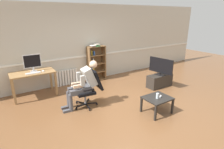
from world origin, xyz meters
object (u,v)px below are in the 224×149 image
at_px(imac_monitor, 32,62).
at_px(tv_stand, 159,81).
at_px(office_chair, 90,87).
at_px(drinking_glass, 157,96).
at_px(radiator, 67,77).
at_px(computer_mouse, 43,71).
at_px(spare_remote, 160,97).
at_px(bookshelf, 95,63).
at_px(computer_desk, 33,76).
at_px(tv_screen, 161,66).
at_px(coffee_table, 157,100).
at_px(person_seated, 83,83).
at_px(keyboard, 33,73).

height_order(imac_monitor, tv_stand, imac_monitor).
height_order(office_chair, drinking_glass, office_chair).
bearing_deg(radiator, drinking_glass, -69.71).
relative_size(office_chair, drinking_glass, 7.24).
distance_m(imac_monitor, drinking_glass, 3.62).
xyz_separation_m(computer_mouse, spare_remote, (2.14, -2.58, -0.35)).
relative_size(bookshelf, drinking_glass, 9.91).
xyz_separation_m(radiator, office_chair, (0.01, -1.80, 0.26)).
height_order(computer_desk, radiator, computer_desk).
xyz_separation_m(tv_screen, coffee_table, (-1.37, -1.19, -0.36)).
relative_size(bookshelf, tv_stand, 1.50).
height_order(bookshelf, spare_remote, bookshelf).
bearing_deg(radiator, imac_monitor, -163.94).
bearing_deg(bookshelf, computer_desk, -172.43).
bearing_deg(tv_stand, computer_mouse, 158.27).
bearing_deg(coffee_table, computer_mouse, 128.85).
bearing_deg(office_chair, bookshelf, 154.22).
distance_m(computer_desk, radiator, 1.26).
distance_m(tv_stand, tv_screen, 0.51).
xyz_separation_m(office_chair, person_seated, (-0.18, 0.02, 0.13)).
xyz_separation_m(imac_monitor, person_seated, (0.92, -1.47, -0.39)).
xyz_separation_m(computer_desk, spare_remote, (2.41, -2.70, -0.22)).
bearing_deg(computer_desk, radiator, 18.97).
bearing_deg(imac_monitor, office_chair, -53.61).
bearing_deg(person_seated, tv_screen, 93.97).
relative_size(radiator, drinking_glass, 5.51).
bearing_deg(drinking_glass, office_chair, 131.07).
relative_size(keyboard, spare_remote, 2.66).
height_order(computer_desk, imac_monitor, imac_monitor).
distance_m(tv_stand, coffee_table, 1.82).
bearing_deg(computer_mouse, imac_monitor, 138.73).
bearing_deg(computer_desk, person_seated, -55.17).
bearing_deg(drinking_glass, computer_desk, 130.05).
relative_size(bookshelf, office_chair, 1.37).
bearing_deg(tv_stand, drinking_glass, -139.19).
bearing_deg(keyboard, computer_desk, 88.26).
distance_m(imac_monitor, radiator, 1.37).
distance_m(imac_monitor, computer_mouse, 0.40).
relative_size(bookshelf, spare_remote, 8.96).
height_order(keyboard, radiator, keyboard).
bearing_deg(imac_monitor, drinking_glass, -51.34).
bearing_deg(bookshelf, radiator, 174.74).
distance_m(person_seated, tv_stand, 2.77).
xyz_separation_m(bookshelf, coffee_table, (0.14, -2.97, -0.29)).
bearing_deg(tv_screen, person_seated, 78.44).
distance_m(computer_desk, spare_remote, 3.62).
height_order(keyboard, tv_screen, tv_screen).
bearing_deg(office_chair, keyboard, -131.85).
bearing_deg(coffee_table, office_chair, 133.15).
bearing_deg(person_seated, keyboard, -136.14).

